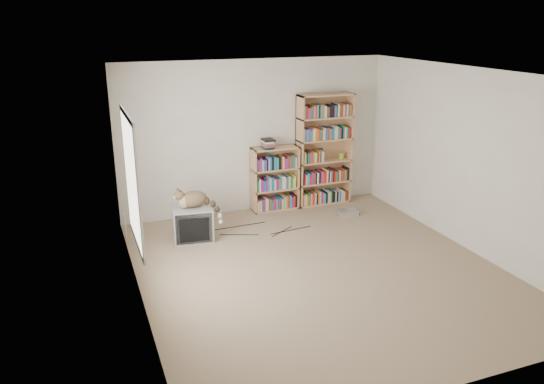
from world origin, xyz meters
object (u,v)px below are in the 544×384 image
object	(u,v)px
bookcase_tall	(324,153)
bookcase_short	(274,181)
cat	(196,201)
crt_tv	(193,223)
dvd_player	(348,212)

from	to	relation	value
bookcase_tall	bookcase_short	size ratio (longest dim) A/B	1.77
cat	bookcase_tall	distance (m)	2.57
bookcase_tall	cat	bearing A→B (deg)	-161.96
crt_tv	dvd_player	distance (m)	2.64
bookcase_short	crt_tv	bearing A→B (deg)	-154.55
dvd_player	cat	bearing A→B (deg)	-168.47
crt_tv	bookcase_tall	xyz separation A→B (m)	(2.49, 0.75, 0.66)
bookcase_tall	bookcase_short	distance (m)	0.99
cat	bookcase_tall	size ratio (longest dim) A/B	0.35
bookcase_tall	dvd_player	bearing A→B (deg)	-78.51
crt_tv	bookcase_short	bearing A→B (deg)	33.19
cat	crt_tv	bearing A→B (deg)	142.55
bookcase_short	bookcase_tall	bearing A→B (deg)	0.08
dvd_player	bookcase_tall	bearing A→B (deg)	110.88
bookcase_short	dvd_player	size ratio (longest dim) A/B	3.49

